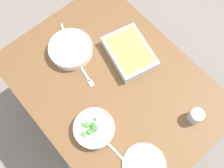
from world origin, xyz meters
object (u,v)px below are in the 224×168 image
Objects in this scene: broccoli_bowl at (94,128)px; stew_bowl at (71,49)px; side_plate at (144,165)px; spoon_by_stew at (67,39)px; drink_cup at (195,116)px; spoon_by_broccoli at (108,143)px; baking_dish at (129,52)px; fork_on_table at (86,76)px.

stew_bowl is at bearing -23.50° from broccoli_bowl.
side_plate is 1.29× the size of spoon_by_stew.
stew_bowl is 0.79m from drink_cup.
spoon_by_stew is 0.67m from spoon_by_broccoli.
spoon_by_broccoli is (-0.31, 0.43, -0.03)m from baking_dish.
stew_bowl is at bearing 45.22° from baking_dish.
broccoli_bowl reaches higher than spoon_by_stew.
baking_dish is 0.53m from spoon_by_broccoli.
side_plate is (-0.51, 0.36, -0.03)m from baking_dish.
stew_bowl is 0.19m from fork_on_table.
fork_on_table is (0.57, -0.09, -0.00)m from side_plate.
side_plate reaches higher than fork_on_table.
spoon_by_stew is at bearing -22.96° from broccoli_bowl.
fork_on_table is at bearing 166.66° from spoon_by_stew.
side_plate reaches higher than spoon_by_stew.
baking_dish is at bearing -134.78° from stew_bowl.
side_plate is (-0.00, 0.37, -0.03)m from drink_cup.
stew_bowl is 0.75× the size of baking_dish.
drink_cup is 0.86m from spoon_by_stew.
spoon_by_broccoli is (0.20, 0.07, -0.00)m from side_plate.
drink_cup is at bearing -124.32° from broccoli_bowl.
baking_dish is at bearing -54.35° from spoon_by_broccoli.
spoon_by_stew is at bearing -10.25° from side_plate.
side_plate is at bearing 169.75° from spoon_by_stew.
fork_on_table is at bearing -22.79° from spoon_by_broccoli.
stew_bowl is 1.17× the size of side_plate.
drink_cup reaches higher than spoon_by_broccoli.
broccoli_bowl is 1.26× the size of spoon_by_stew.
side_plate is 0.85m from spoon_by_stew.
spoon_by_broccoli is (0.20, 0.43, -0.03)m from drink_cup.
broccoli_bowl is at bearing 13.72° from side_plate.
spoon_by_stew is at bearing -18.95° from spoon_by_broccoli.
spoon_by_stew is at bearing 14.54° from drink_cup.
spoon_by_stew is at bearing -20.08° from stew_bowl.
spoon_by_broccoli is at bearing 65.46° from drink_cup.
drink_cup is at bearing -161.68° from stew_bowl.
broccoli_bowl is at bearing 148.59° from fork_on_table.
baking_dish reaches higher than spoon_by_broccoli.
drink_cup is at bearing -114.54° from spoon_by_broccoli.
stew_bowl reaches higher than spoon_by_stew.
drink_cup reaches higher than side_plate.
drink_cup is 0.48× the size of fork_on_table.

